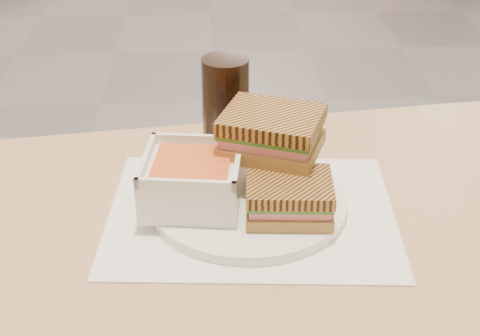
{
  "coord_description": "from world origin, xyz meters",
  "views": [
    {
      "loc": [
        -0.03,
        -2.8,
        1.29
      ],
      "look_at": [
        0.01,
        -2.0,
        0.82
      ],
      "focal_mm": 52.02,
      "sensor_mm": 36.0,
      "label": 1
    }
  ],
  "objects_px": {
    "soup_bowl": "(192,181)",
    "panini_lower": "(289,197)",
    "main_table": "(178,315)",
    "plate": "(248,202)",
    "cola_glass": "(226,106)"
  },
  "relations": [
    {
      "from": "main_table",
      "to": "cola_glass",
      "type": "height_order",
      "value": "cola_glass"
    },
    {
      "from": "plate",
      "to": "panini_lower",
      "type": "bearing_deg",
      "value": -39.45
    },
    {
      "from": "main_table",
      "to": "plate",
      "type": "height_order",
      "value": "plate"
    },
    {
      "from": "main_table",
      "to": "panini_lower",
      "type": "relative_size",
      "value": 10.75
    },
    {
      "from": "panini_lower",
      "to": "plate",
      "type": "bearing_deg",
      "value": 140.55
    },
    {
      "from": "soup_bowl",
      "to": "panini_lower",
      "type": "relative_size",
      "value": 1.22
    },
    {
      "from": "plate",
      "to": "soup_bowl",
      "type": "height_order",
      "value": "soup_bowl"
    },
    {
      "from": "main_table",
      "to": "cola_glass",
      "type": "xyz_separation_m",
      "value": [
        0.08,
        0.26,
        0.19
      ]
    },
    {
      "from": "main_table",
      "to": "panini_lower",
      "type": "height_order",
      "value": "panini_lower"
    },
    {
      "from": "main_table",
      "to": "panini_lower",
      "type": "bearing_deg",
      "value": 17.33
    },
    {
      "from": "plate",
      "to": "cola_glass",
      "type": "distance_m",
      "value": 0.18
    },
    {
      "from": "main_table",
      "to": "soup_bowl",
      "type": "xyz_separation_m",
      "value": [
        0.02,
        0.09,
        0.16
      ]
    },
    {
      "from": "panini_lower",
      "to": "cola_glass",
      "type": "distance_m",
      "value": 0.23
    },
    {
      "from": "cola_glass",
      "to": "plate",
      "type": "bearing_deg",
      "value": -81.47
    },
    {
      "from": "panini_lower",
      "to": "cola_glass",
      "type": "relative_size",
      "value": 0.76
    }
  ]
}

